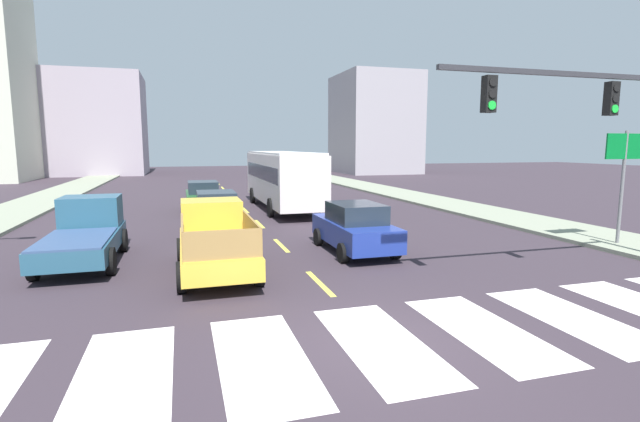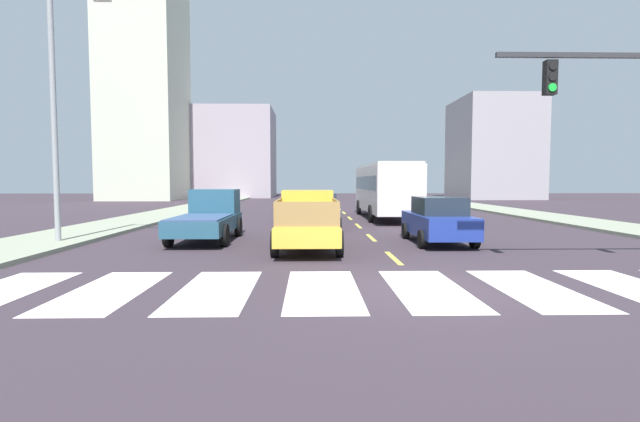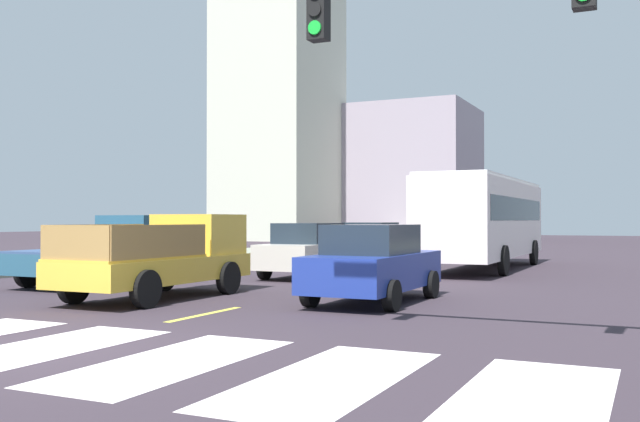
{
  "view_description": "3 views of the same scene",
  "coord_description": "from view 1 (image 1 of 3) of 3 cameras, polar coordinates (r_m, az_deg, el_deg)",
  "views": [
    {
      "loc": [
        -3.46,
        -7.61,
        3.66
      ],
      "look_at": [
        1.14,
        7.78,
        1.41
      ],
      "focal_mm": 26.11,
      "sensor_mm": 36.0,
      "label": 1
    },
    {
      "loc": [
        -2.51,
        -9.62,
        2.28
      ],
      "look_at": [
        -2.01,
        12.53,
        0.87
      ],
      "focal_mm": 25.9,
      "sensor_mm": 36.0,
      "label": 2
    },
    {
      "loc": [
        7.87,
        -7.45,
        1.83
      ],
      "look_at": [
        -2.42,
        14.29,
        2.12
      ],
      "focal_mm": 39.88,
      "sensor_mm": 36.0,
      "label": 3
    }
  ],
  "objects": [
    {
      "name": "lane_dash_2",
      "position": [
        22.19,
        -7.44,
        -1.58
      ],
      "size": [
        0.16,
        2.4,
        0.01
      ],
      "primitive_type": "cube",
      "color": "#D3CA45",
      "rests_on": "ground"
    },
    {
      "name": "crosswalk_stripe_5",
      "position": [
        10.19,
        19.36,
        -13.53
      ],
      "size": [
        1.52,
        3.89,
        0.01
      ],
      "primitive_type": "cube",
      "color": "silver",
      "rests_on": "ground"
    },
    {
      "name": "lane_dash_4",
      "position": [
        32.01,
        -10.33,
        1.28
      ],
      "size": [
        0.16,
        2.4,
        0.01
      ],
      "primitive_type": "cube",
      "color": "#D3CA45",
      "rests_on": "ground"
    },
    {
      "name": "crosswalk_stripe_4",
      "position": [
        9.12,
        7.45,
        -15.72
      ],
      "size": [
        1.52,
        3.89,
        0.01
      ],
      "primitive_type": "cube",
      "color": "silver",
      "rests_on": "ground"
    },
    {
      "name": "sedan_near_left",
      "position": [
        16.13,
        4.29,
        -2.05
      ],
      "size": [
        2.02,
        4.4,
        1.72
      ],
      "rotation": [
        0.0,
        0.0,
        0.03
      ],
      "color": "navy",
      "rests_on": "ground"
    },
    {
      "name": "pickup_dark",
      "position": [
        16.66,
        -26.79,
        -2.36
      ],
      "size": [
        2.18,
        5.2,
        1.96
      ],
      "rotation": [
        0.0,
        0.0,
        -0.03
      ],
      "color": "#265169",
      "rests_on": "ground"
    },
    {
      "name": "lane_dash_1",
      "position": [
        17.35,
        -4.77,
        -4.22
      ],
      "size": [
        0.16,
        2.4,
        0.01
      ],
      "primitive_type": "cube",
      "color": "#D3CA45",
      "rests_on": "ground"
    },
    {
      "name": "sedan_far",
      "position": [
        26.76,
        -14.14,
        1.72
      ],
      "size": [
        2.02,
        4.4,
        1.72
      ],
      "rotation": [
        0.0,
        0.0,
        0.03
      ],
      "color": "#205224",
      "rests_on": "ground"
    },
    {
      "name": "crosswalk_stripe_2",
      "position": [
        8.5,
        -22.98,
        -18.16
      ],
      "size": [
        1.52,
        3.89,
        0.01
      ],
      "primitive_type": "cube",
      "color": "silver",
      "rests_on": "ground"
    },
    {
      "name": "direction_sign_green",
      "position": [
        19.91,
        33.21,
        4.88
      ],
      "size": [
        1.7,
        0.12,
        4.2
      ],
      "color": "slate",
      "rests_on": "ground"
    },
    {
      "name": "lane_dash_6",
      "position": [
        41.91,
        -11.86,
        2.8
      ],
      "size": [
        0.16,
        2.4,
        0.01
      ],
      "primitive_type": "cube",
      "color": "#D3CA45",
      "rests_on": "ground"
    },
    {
      "name": "crosswalk_stripe_3",
      "position": [
        8.53,
        -7.11,
        -17.48
      ],
      "size": [
        1.52,
        3.89,
        0.01
      ],
      "primitive_type": "cube",
      "color": "silver",
      "rests_on": "ground"
    },
    {
      "name": "city_bus",
      "position": [
        27.14,
        -4.68,
        4.34
      ],
      "size": [
        2.72,
        10.8,
        3.32
      ],
      "rotation": [
        0.0,
        0.0,
        -0.01
      ],
      "color": "silver",
      "rests_on": "ground"
    },
    {
      "name": "block_mid_left",
      "position": [
        67.39,
        -25.41,
        9.52
      ],
      "size": [
        11.01,
        11.29,
        12.75
      ],
      "primitive_type": "cube",
      "color": "#9D8F9C",
      "rests_on": "ground"
    },
    {
      "name": "ground_plane",
      "position": [
        9.13,
        7.45,
        -15.75
      ],
      "size": [
        160.0,
        160.0,
        0.0
      ],
      "primitive_type": "plane",
      "color": "#332A32"
    },
    {
      "name": "crosswalk_stripe_6",
      "position": [
        11.59,
        28.55,
        -11.42
      ],
      "size": [
        1.52,
        3.89,
        0.01
      ],
      "primitive_type": "cube",
      "color": "silver",
      "rests_on": "ground"
    },
    {
      "name": "lane_dash_0",
      "position": [
        12.65,
        -0.04,
        -8.83
      ],
      "size": [
        0.16,
        2.4,
        0.01
      ],
      "primitive_type": "cube",
      "color": "#D3CA45",
      "rests_on": "ground"
    },
    {
      "name": "sedan_near_right",
      "position": [
        20.64,
        -12.59,
        -0.02
      ],
      "size": [
        2.02,
        4.4,
        1.72
      ],
      "rotation": [
        0.0,
        0.0,
        0.03
      ],
      "color": "beige",
      "rests_on": "ground"
    },
    {
      "name": "block_mid_right",
      "position": [
        65.1,
        6.66,
        10.53
      ],
      "size": [
        9.69,
        11.24,
        13.25
      ],
      "primitive_type": "cube",
      "color": "#989299",
      "rests_on": "ground"
    },
    {
      "name": "lane_dash_3",
      "position": [
        27.08,
        -9.15,
        0.11
      ],
      "size": [
        0.16,
        2.4,
        0.01
      ],
      "primitive_type": "cube",
      "color": "#D3CA45",
      "rests_on": "ground"
    },
    {
      "name": "lane_dash_7",
      "position": [
        46.88,
        -12.38,
        3.31
      ],
      "size": [
        0.16,
        2.4,
        0.01
      ],
      "primitive_type": "cube",
      "color": "#D3CA45",
      "rests_on": "ground"
    },
    {
      "name": "pickup_stakebed",
      "position": [
        14.11,
        -12.79,
        -3.36
      ],
      "size": [
        2.18,
        5.2,
        1.96
      ],
      "rotation": [
        0.0,
        0.0,
        0.03
      ],
      "color": "gold",
      "rests_on": "ground"
    },
    {
      "name": "lane_dash_5",
      "position": [
        36.95,
        -11.19,
        2.14
      ],
      "size": [
        0.16,
        2.4,
        0.01
      ],
      "primitive_type": "cube",
      "color": "#D3CA45",
      "rests_on": "ground"
    },
    {
      "name": "sidewalk_right",
      "position": [
        30.32,
        14.96,
        0.91
      ],
      "size": [
        3.57,
        110.0,
        0.15
      ],
      "primitive_type": "cube",
      "color": "gray",
      "rests_on": "ground"
    }
  ]
}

